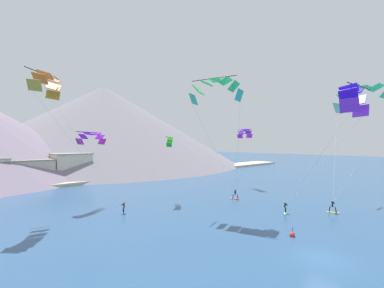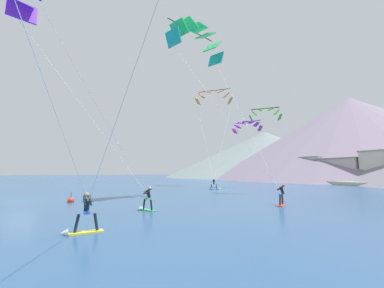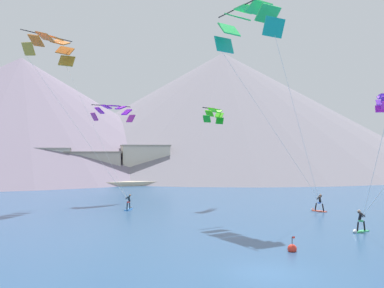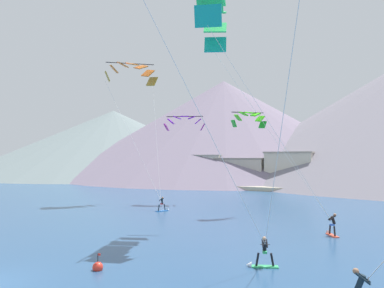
% 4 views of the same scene
% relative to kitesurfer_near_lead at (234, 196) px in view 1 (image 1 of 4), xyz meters
% --- Properties ---
extents(ground_plane, '(400.00, 400.00, 0.00)m').
position_rel_kitesurfer_near_lead_xyz_m(ground_plane, '(-13.27, -18.94, -0.54)').
color(ground_plane, navy).
extents(kitesurfer_near_lead, '(1.24, 1.70, 1.78)m').
position_rel_kitesurfer_near_lead_xyz_m(kitesurfer_near_lead, '(0.00, 0.00, 0.00)').
color(kitesurfer_near_lead, '#E54C33').
rests_on(kitesurfer_near_lead, ground).
extents(kitesurfer_near_trail, '(1.06, 1.76, 1.68)m').
position_rel_kitesurfer_near_lead_xyz_m(kitesurfer_near_trail, '(-18.20, 5.31, -0.08)').
color(kitesurfer_near_trail, '#337FDB').
rests_on(kitesurfer_near_trail, ground).
extents(kitesurfer_mid_center, '(0.65, 1.76, 1.83)m').
position_rel_kitesurfer_near_lead_xyz_m(kitesurfer_mid_center, '(2.74, -15.00, 0.04)').
color(kitesurfer_mid_center, yellow).
rests_on(kitesurfer_mid_center, ground).
extents(kitesurfer_far_left, '(1.77, 1.00, 1.71)m').
position_rel_kitesurfer_near_lead_xyz_m(kitesurfer_far_left, '(-2.49, -10.48, -0.06)').
color(kitesurfer_far_left, '#33B266').
rests_on(kitesurfer_far_left, ground).
extents(parafoil_kite_near_lead, '(10.63, 7.74, 17.36)m').
position_rel_kitesurfer_near_lead_xyz_m(parafoil_kite_near_lead, '(-8.50, -3.12, 16.88)').
color(parafoil_kite_near_lead, '#129F90').
extents(parafoil_kite_near_trail, '(10.80, 8.60, 17.55)m').
position_rel_kitesurfer_near_lead_xyz_m(parafoil_kite_near_trail, '(-26.34, 10.36, 17.00)').
color(parafoil_kite_near_trail, '#AA882B').
extents(parafoil_kite_mid_center, '(11.42, 8.96, 17.40)m').
position_rel_kitesurfer_near_lead_xyz_m(parafoil_kite_mid_center, '(12.59, -16.30, 16.78)').
color(parafoil_kite_mid_center, '#4DC4B1').
extents(parafoil_kite_far_left, '(7.17, 9.11, 15.04)m').
position_rel_kitesurfer_near_lead_xyz_m(parafoil_kite_far_left, '(-1.80, -18.36, 14.42)').
color(parafoil_kite_far_left, purple).
extents(parafoil_kite_distant_high_outer, '(3.14, 3.54, 1.72)m').
position_rel_kitesurfer_near_lead_xyz_m(parafoil_kite_distant_high_outer, '(-8.74, 6.81, 9.57)').
color(parafoil_kite_distant_high_outer, '#16A121').
extents(parafoil_kite_distant_low_drift, '(5.38, 3.33, 2.00)m').
position_rel_kitesurfer_near_lead_xyz_m(parafoil_kite_distant_low_drift, '(-19.53, 12.80, 10.19)').
color(parafoil_kite_distant_low_drift, '#91228D').
extents(parafoil_kite_distant_mid_solo, '(3.29, 4.81, 2.00)m').
position_rel_kitesurfer_near_lead_xyz_m(parafoil_kite_distant_mid_solo, '(12.59, 6.46, 11.55)').
color(parafoil_kite_distant_mid_solo, '#CB26C8').
extents(race_marker_buoy, '(0.56, 0.56, 1.02)m').
position_rel_kitesurfer_near_lead_xyz_m(race_marker_buoy, '(-10.05, -14.92, -0.38)').
color(race_marker_buoy, red).
rests_on(race_marker_buoy, ground).
extents(shoreline_strip, '(180.00, 10.00, 0.70)m').
position_rel_kitesurfer_near_lead_xyz_m(shoreline_strip, '(-13.27, 38.43, -0.19)').
color(shoreline_strip, beige).
rests_on(shoreline_strip, ground).
extents(shore_building_harbour_front, '(10.16, 5.38, 5.81)m').
position_rel_kitesurfer_near_lead_xyz_m(shore_building_harbour_front, '(-21.94, 42.14, 2.38)').
color(shore_building_harbour_front, '#B7AD9E').
rests_on(shore_building_harbour_front, ground).
extents(shore_building_quay_east, '(9.15, 6.59, 7.03)m').
position_rel_kitesurfer_near_lead_xyz_m(shore_building_quay_east, '(-12.24, 43.22, 2.99)').
color(shore_building_quay_east, beige).
rests_on(shore_building_quay_east, ground).
extents(shore_building_quay_west, '(9.03, 7.21, 4.70)m').
position_rel_kitesurfer_near_lead_xyz_m(shore_building_quay_west, '(4.15, 41.66, 1.82)').
color(shore_building_quay_west, beige).
rests_on(shore_building_quay_west, ground).
extents(mountain_peak_west_ridge, '(121.80, 121.80, 35.67)m').
position_rel_kitesurfer_near_lead_xyz_m(mountain_peak_west_ridge, '(16.46, 85.98, 17.30)').
color(mountain_peak_west_ridge, slate).
rests_on(mountain_peak_west_ridge, ground).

